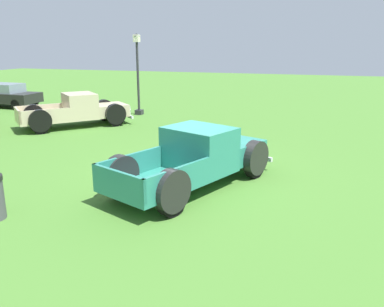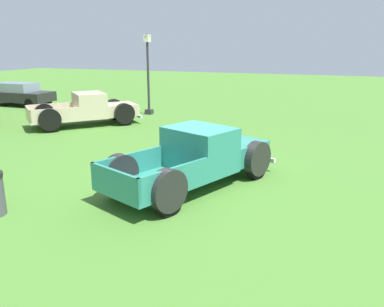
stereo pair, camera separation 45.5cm
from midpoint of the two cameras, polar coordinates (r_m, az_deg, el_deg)
The scene contains 5 objects.
ground_plane at distance 11.19m, azimuth 1.28°, elevation -3.25°, with size 80.00×80.00×0.00m, color #477A2D.
pickup_truck_foreground at distance 10.40m, azimuth 2.62°, elevation -0.53°, with size 5.29×3.54×1.53m.
pickup_truck_behind_left at distance 18.62m, azimuth -13.57°, elevation 6.13°, with size 4.70×4.49×1.47m.
sedan_distant_a at distance 25.99m, azimuth -23.15°, elevation 7.90°, with size 1.70×4.08×1.36m.
lamp_post_near at distance 20.92m, azimuth -5.69°, elevation 11.46°, with size 0.36×0.36×4.10m.
Camera 2 is at (-9.93, -3.72, 3.60)m, focal length 37.16 mm.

